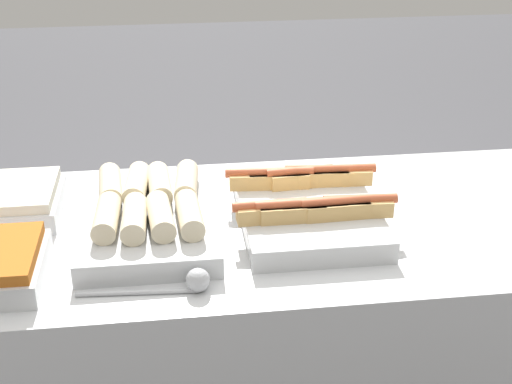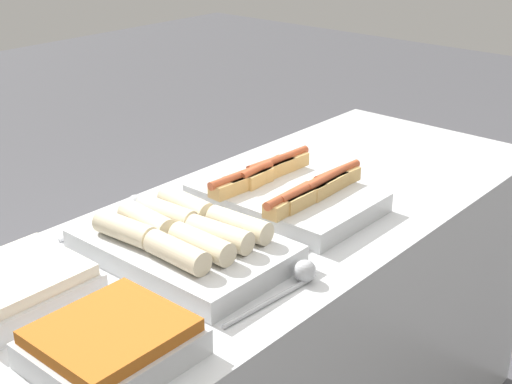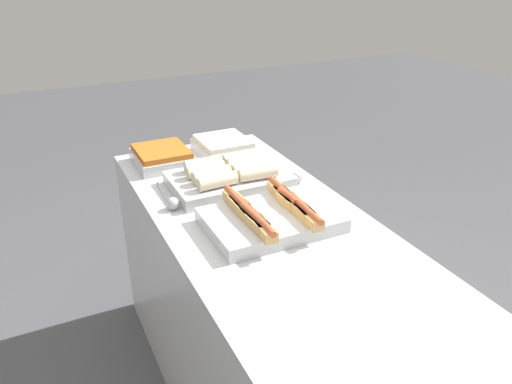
% 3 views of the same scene
% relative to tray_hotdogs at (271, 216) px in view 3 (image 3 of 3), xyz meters
% --- Properties ---
extents(counter, '(1.74, 0.71, 0.86)m').
position_rel_tray_hotdogs_xyz_m(counter, '(-0.02, -0.00, -0.47)').
color(counter, silver).
rests_on(counter, ground_plane).
extents(tray_hotdogs, '(0.37, 0.44, 0.10)m').
position_rel_tray_hotdogs_xyz_m(tray_hotdogs, '(0.00, 0.00, 0.00)').
color(tray_hotdogs, silver).
rests_on(tray_hotdogs, counter).
extents(tray_wraps, '(0.30, 0.46, 0.10)m').
position_rel_tray_hotdogs_xyz_m(tray_wraps, '(-0.36, 0.00, 0.00)').
color(tray_wraps, silver).
rests_on(tray_wraps, counter).
extents(tray_side_front, '(0.26, 0.23, 0.07)m').
position_rel_tray_hotdogs_xyz_m(tray_side_front, '(-0.70, -0.18, -0.00)').
color(tray_side_front, silver).
rests_on(tray_side_front, counter).
extents(tray_side_back, '(0.26, 0.23, 0.07)m').
position_rel_tray_hotdogs_xyz_m(tray_side_back, '(-0.70, 0.11, -0.00)').
color(tray_side_back, silver).
rests_on(tray_side_back, counter).
extents(serving_spoon_near, '(0.26, 0.05, 0.05)m').
position_rel_tray_hotdogs_xyz_m(serving_spoon_near, '(-0.29, -0.26, -0.02)').
color(serving_spoon_near, '#B2B5BA').
rests_on(serving_spoon_near, counter).
extents(serving_spoon_far, '(0.25, 0.05, 0.05)m').
position_rel_tray_hotdogs_xyz_m(serving_spoon_far, '(-0.29, 0.26, -0.02)').
color(serving_spoon_far, '#B2B5BA').
rests_on(serving_spoon_far, counter).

